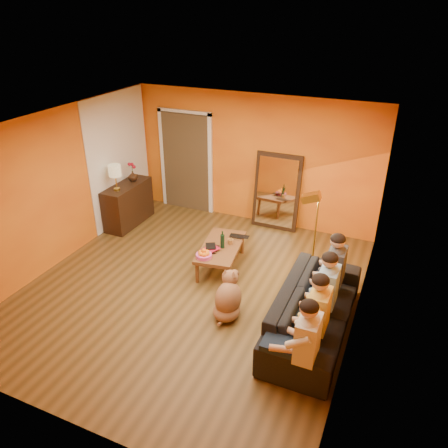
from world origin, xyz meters
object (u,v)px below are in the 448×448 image
at_px(mirror_frame, 277,192).
at_px(vase, 133,176).
at_px(wine_bottle, 222,240).
at_px(sofa, 314,310).
at_px(floor_lamp, 315,236).
at_px(tumbler, 230,241).
at_px(coffee_table, 221,256).
at_px(person_mid_right, 327,292).
at_px(person_far_right, 335,272).
at_px(dog, 228,296).
at_px(person_mid_left, 318,316).
at_px(person_far_left, 307,345).
at_px(table_lamp, 116,178).
at_px(sideboard, 128,204).
at_px(laptop, 239,238).

distance_m(mirror_frame, vase, 2.92).
bearing_deg(wine_bottle, sofa, -27.43).
relative_size(floor_lamp, tumbler, 14.48).
relative_size(coffee_table, floor_lamp, 0.85).
xyz_separation_m(person_mid_right, person_far_right, (0.00, 0.55, 0.00)).
xyz_separation_m(coffee_table, person_far_right, (1.96, -0.32, 0.40)).
distance_m(dog, person_mid_left, 1.38).
relative_size(sofa, person_mid_right, 1.92).
xyz_separation_m(person_far_left, wine_bottle, (-1.91, 1.92, -0.03)).
relative_size(table_lamp, person_mid_left, 0.42).
bearing_deg(wine_bottle, coffee_table, 135.00).
height_order(sofa, tumbler, sofa).
distance_m(sofa, tumbler, 2.03).
relative_size(sofa, floor_lamp, 1.63).
distance_m(floor_lamp, person_far_right, 0.89).
bearing_deg(sideboard, vase, 90.00).
bearing_deg(floor_lamp, person_mid_left, -78.14).
xyz_separation_m(person_mid_right, tumbler, (-1.84, 0.99, -0.14)).
xyz_separation_m(person_mid_right, wine_bottle, (-1.91, 0.82, -0.03)).
xyz_separation_m(person_far_left, laptop, (-1.78, 2.32, -0.18)).
bearing_deg(mirror_frame, wine_bottle, -99.84).
distance_m(floor_lamp, person_far_left, 2.45).
bearing_deg(vase, sideboard, -90.00).
height_order(dog, person_far_right, person_far_right).
relative_size(dog, person_mid_left, 0.58).
bearing_deg(person_mid_right, laptop, 145.49).
xyz_separation_m(person_mid_left, person_far_right, (0.00, 1.10, 0.00)).
bearing_deg(vase, floor_lamp, -8.75).
bearing_deg(dog, vase, 126.90).
bearing_deg(floor_lamp, person_far_right, -59.91).
bearing_deg(person_far_left, table_lamp, 150.78).
distance_m(person_far_left, person_mid_left, 0.55).
height_order(sofa, vase, vase).
xyz_separation_m(coffee_table, person_far_left, (1.96, -1.97, 0.40)).
bearing_deg(tumbler, vase, 160.41).
distance_m(sideboard, coffee_table, 2.54).
distance_m(sideboard, tumbler, 2.61).
xyz_separation_m(coffee_table, tumbler, (0.12, 0.12, 0.26)).
xyz_separation_m(sideboard, person_far_left, (4.37, -2.74, 0.18)).
xyz_separation_m(sideboard, floor_lamp, (3.89, -0.35, 0.29)).
xyz_separation_m(floor_lamp, person_far_left, (0.48, -2.40, -0.11)).
height_order(mirror_frame, person_mid_left, mirror_frame).
bearing_deg(vase, person_far_left, -34.42).
relative_size(sofa, coffee_table, 1.92).
distance_m(person_far_left, person_far_right, 1.65).
relative_size(mirror_frame, floor_lamp, 1.06).
bearing_deg(table_lamp, sofa, -18.81).
bearing_deg(sofa, sideboard, 67.64).
xyz_separation_m(mirror_frame, person_mid_left, (1.58, -3.27, -0.15)).
bearing_deg(person_far_left, sofa, 97.41).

